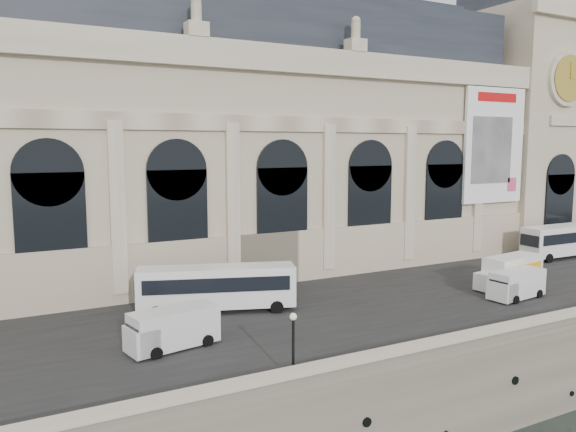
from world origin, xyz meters
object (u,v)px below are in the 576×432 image
bus_right (568,239)px  lamp_left (293,348)px  van_b (169,329)px  bus_left (217,287)px  van_c (515,285)px  box_truck (510,272)px

bus_right → lamp_left: bearing=-160.7°
bus_right → van_b: (-49.74, -7.59, -0.81)m
bus_left → lamp_left: 14.58m
van_b → bus_left: bearing=48.4°
van_c → box_truck: box_truck is taller
van_c → lamp_left: bearing=-166.2°
bus_right → van_b: bus_right is taller
box_truck → bus_left: bearing=168.0°
bus_left → lamp_left: lamp_left is taller
bus_left → bus_right: 44.11m
van_b → van_c: size_ratio=1.08×
van_c → van_b: bearing=175.9°
bus_left → bus_right: (44.09, 1.23, 0.11)m
box_truck → lamp_left: lamp_left is taller
bus_left → van_c: bus_left is taller
bus_left → bus_right: bearing=1.6°
bus_left → van_c: 25.21m
bus_right → box_truck: size_ratio=1.73×
lamp_left → van_b: bearing=119.4°
box_truck → van_c: bearing=-133.5°
bus_right → van_c: bus_right is taller
box_truck → lamp_left: 28.89m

